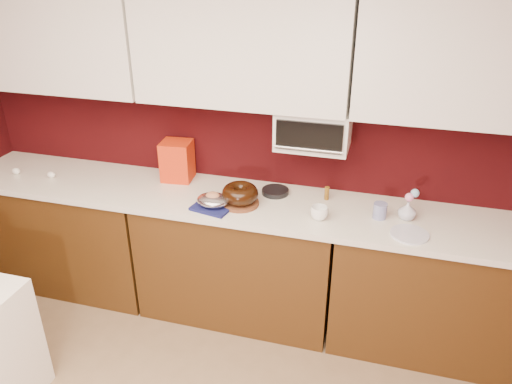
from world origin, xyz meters
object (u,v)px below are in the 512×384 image
object	(u,v)px
coffee_mug	(319,212)
foil_ham_nest	(213,200)
flower_vase	(407,210)
toaster_oven	(314,128)
bundt_cake	(240,193)
pandoro_box	(177,161)
blue_jar	(380,211)

from	to	relation	value
coffee_mug	foil_ham_nest	bearing A→B (deg)	-176.72
flower_vase	toaster_oven	bearing A→B (deg)	167.27
bundt_cake	coffee_mug	world-z (taller)	bundt_cake
foil_ham_nest	coffee_mug	world-z (taller)	coffee_mug
foil_ham_nest	pandoro_box	size ratio (longest dim) A/B	0.74
toaster_oven	flower_vase	size ratio (longest dim) A/B	3.48
bundt_cake	flower_vase	distance (m)	1.03
bundt_cake	pandoro_box	world-z (taller)	pandoro_box
pandoro_box	flower_vase	bearing A→B (deg)	-11.50
toaster_oven	pandoro_box	bearing A→B (deg)	178.88
bundt_cake	flower_vase	size ratio (longest dim) A/B	1.79
coffee_mug	toaster_oven	bearing A→B (deg)	110.35
blue_jar	foil_ham_nest	bearing A→B (deg)	-171.46
blue_jar	flower_vase	distance (m)	0.16
bundt_cake	toaster_oven	bearing A→B (deg)	29.82
pandoro_box	flower_vase	size ratio (longest dim) A/B	2.16
blue_jar	toaster_oven	bearing A→B (deg)	159.65
bundt_cake	pandoro_box	size ratio (longest dim) A/B	0.83
pandoro_box	coffee_mug	bearing A→B (deg)	-21.79
foil_ham_nest	toaster_oven	bearing A→B (deg)	29.86
foil_ham_nest	flower_vase	xyz separation A→B (m)	(1.18, 0.18, 0.01)
bundt_cake	coffee_mug	distance (m)	0.52
coffee_mug	pandoro_box	bearing A→B (deg)	163.95
pandoro_box	coffee_mug	xyz separation A→B (m)	(1.05, -0.30, -0.09)
toaster_oven	foil_ham_nest	size ratio (longest dim) A/B	2.16
toaster_oven	blue_jar	bearing A→B (deg)	-20.35
blue_jar	flower_vase	xyz separation A→B (m)	(0.16, 0.03, 0.02)
pandoro_box	coffee_mug	world-z (taller)	pandoro_box
toaster_oven	coffee_mug	bearing A→B (deg)	-69.65
foil_ham_nest	pandoro_box	bearing A→B (deg)	138.51
toaster_oven	flower_vase	distance (m)	0.75
foil_ham_nest	coffee_mug	size ratio (longest dim) A/B	2.05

